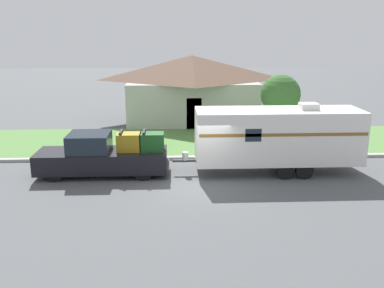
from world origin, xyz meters
The scene contains 8 objects.
ground_plane centered at (0.00, 0.00, 0.00)m, with size 120.00×120.00×0.00m, color #515456.
curb_strip centered at (0.00, 3.75, 0.07)m, with size 80.00×0.30×0.14m.
lawn_strip centered at (0.00, 7.40, 0.01)m, with size 80.00×7.00×0.03m.
house_across_street centered at (0.23, 13.72, 2.43)m, with size 9.72×6.76×4.70m.
pickup_truck centered at (-4.33, 1.47, 0.90)m, with size 5.95×1.98×2.05m.
travel_trailer centered at (3.59, 1.47, 1.74)m, with size 8.56×2.27×3.23m.
mailbox centered at (6.58, 4.76, 0.96)m, with size 0.48×0.20×1.24m.
tree_in_yard centered at (5.19, 7.61, 2.73)m, with size 2.35×2.35×3.92m.
Camera 1 is at (-1.22, -17.25, 6.36)m, focal length 40.00 mm.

